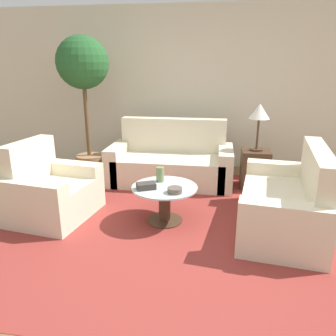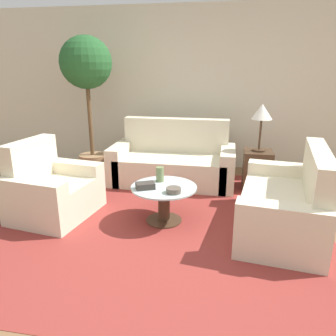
# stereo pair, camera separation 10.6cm
# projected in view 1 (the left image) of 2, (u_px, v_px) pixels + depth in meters

# --- Properties ---
(ground_plane) EXTENTS (14.00, 14.00, 0.00)m
(ground_plane) POSITION_uv_depth(u_px,v_px,m) (162.00, 257.00, 3.00)
(ground_plane) COLOR brown
(wall_back) EXTENTS (10.00, 0.06, 2.60)m
(wall_back) POSITION_uv_depth(u_px,v_px,m) (192.00, 89.00, 5.41)
(wall_back) COLOR beige
(wall_back) RESTS_ON ground_plane
(rug) EXTENTS (3.52, 3.53, 0.01)m
(rug) POSITION_uv_depth(u_px,v_px,m) (165.00, 221.00, 3.69)
(rug) COLOR maroon
(rug) RESTS_ON ground_plane
(sofa_main) EXTENTS (1.79, 0.84, 0.91)m
(sofa_main) POSITION_uv_depth(u_px,v_px,m) (171.00, 163.00, 4.90)
(sofa_main) COLOR beige
(sofa_main) RESTS_ON ground_plane
(armchair) EXTENTS (0.90, 1.03, 0.87)m
(armchair) POSITION_uv_depth(u_px,v_px,m) (50.00, 193.00, 3.75)
(armchair) COLOR beige
(armchair) RESTS_ON ground_plane
(loveseat) EXTENTS (0.99, 1.58, 0.89)m
(loveseat) POSITION_uv_depth(u_px,v_px,m) (289.00, 204.00, 3.44)
(loveseat) COLOR beige
(loveseat) RESTS_ON ground_plane
(coffee_table) EXTENTS (0.72, 0.72, 0.42)m
(coffee_table) POSITION_uv_depth(u_px,v_px,m) (165.00, 199.00, 3.61)
(coffee_table) COLOR #422D1E
(coffee_table) RESTS_ON ground_plane
(side_table) EXTENTS (0.39, 0.39, 0.54)m
(side_table) POSITION_uv_depth(u_px,v_px,m) (255.00, 169.00, 4.66)
(side_table) COLOR #422D1E
(side_table) RESTS_ON ground_plane
(table_lamp) EXTENTS (0.28, 0.28, 0.65)m
(table_lamp) POSITION_uv_depth(u_px,v_px,m) (259.00, 114.00, 4.42)
(table_lamp) COLOR #422D1E
(table_lamp) RESTS_ON side_table
(potted_plant) EXTENTS (0.75, 0.75, 2.09)m
(potted_plant) POSITION_uv_depth(u_px,v_px,m) (84.00, 76.00, 4.74)
(potted_plant) COLOR #93704C
(potted_plant) RESTS_ON ground_plane
(vase) EXTENTS (0.09, 0.09, 0.17)m
(vase) POSITION_uv_depth(u_px,v_px,m) (160.00, 174.00, 3.70)
(vase) COLOR #6B7A4C
(vase) RESTS_ON coffee_table
(bowl) EXTENTS (0.15, 0.15, 0.06)m
(bowl) POSITION_uv_depth(u_px,v_px,m) (175.00, 190.00, 3.39)
(bowl) COLOR brown
(bowl) RESTS_ON coffee_table
(book_stack) EXTENTS (0.23, 0.20, 0.07)m
(book_stack) POSITION_uv_depth(u_px,v_px,m) (146.00, 186.00, 3.49)
(book_stack) COLOR #38332D
(book_stack) RESTS_ON coffee_table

